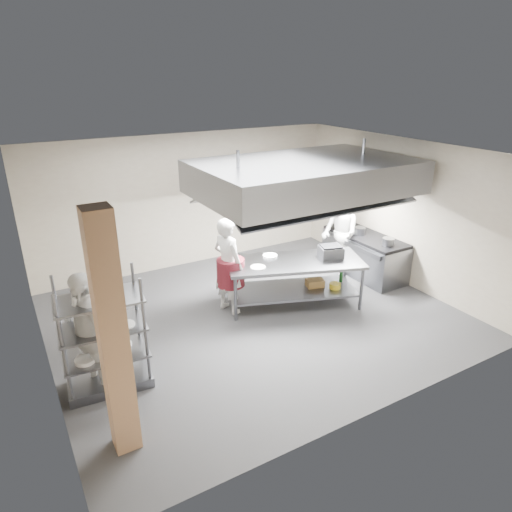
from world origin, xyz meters
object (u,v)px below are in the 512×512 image
chef_plating (88,334)px  island (294,282)px  chef_line (339,234)px  griddle (331,252)px  pass_rack (103,334)px  cooking_range (364,256)px  chef_head (228,266)px  stockpot (360,231)px

chef_plating → island: bearing=80.5°
island → chef_line: 1.91m
chef_line → griddle: chef_line is taller
pass_rack → cooking_range: (5.88, 1.15, -0.44)m
island → pass_rack: size_ratio=1.47×
chef_head → chef_line: size_ratio=0.99×
pass_rack → griddle: (4.40, 0.54, 0.15)m
chef_head → chef_plating: 2.92m
cooking_range → chef_line: chef_line is taller
chef_plating → griddle: (4.60, 0.53, 0.10)m
cooking_range → griddle: (-1.48, -0.62, 0.59)m
stockpot → cooking_range: bearing=-51.4°
griddle → chef_head: bearing=-179.9°
chef_head → chef_line: 2.92m
cooking_range → chef_line: size_ratio=1.08×
chef_line → chef_plating: 5.79m
griddle → cooking_range: bearing=40.0°
pass_rack → stockpot: 5.93m
chef_head → stockpot: bearing=-104.5°
chef_plating → stockpot: (5.99, 1.26, 0.07)m
island → griddle: griddle is taller
cooking_range → chef_line: (-0.48, 0.31, 0.51)m
pass_rack → chef_head: 2.74m
pass_rack → chef_plating: size_ratio=0.94×
island → chef_head: size_ratio=1.38×
stockpot → island: bearing=-165.6°
griddle → island: bearing=-178.3°
island → chef_head: chef_head is taller
chef_plating → chef_line: bearing=84.6°
pass_rack → chef_plating: 0.21m
stockpot → chef_plating: bearing=-168.1°
island → griddle: bearing=4.9°
chef_head → chef_plating: size_ratio=1.01×
pass_rack → griddle: pass_rack is taller
chef_line → stockpot: (0.39, -0.20, 0.06)m
pass_rack → cooking_range: size_ratio=0.86×
cooking_range → chef_head: (-3.38, -0.03, 0.50)m
island → pass_rack: pass_rack is taller
chef_plating → chef_head: bearing=92.5°
island → cooking_range: 2.22m
island → chef_plating: size_ratio=1.39×
chef_head → stockpot: 3.30m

